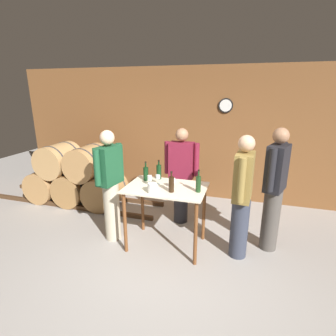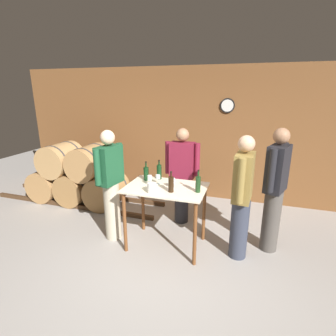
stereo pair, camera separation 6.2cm
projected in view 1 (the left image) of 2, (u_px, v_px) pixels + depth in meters
name	position (u px, v px, depth m)	size (l,w,h in m)	color
ground_plane	(160.00, 272.00, 3.36)	(14.00, 14.00, 0.00)	#9E9993
back_wall	(200.00, 134.00, 5.42)	(8.40, 0.08, 2.70)	brown
barrel_rack	(75.00, 177.00, 5.29)	(3.56, 0.76, 1.22)	#4C331E
tasting_table	(166.00, 198.00, 3.73)	(1.12, 0.77, 0.93)	beige
wine_bottle_far_left	(146.00, 173.00, 3.92)	(0.08, 0.08, 0.29)	black
wine_bottle_left	(159.00, 172.00, 3.98)	(0.08, 0.08, 0.30)	black
wine_bottle_center	(171.00, 184.00, 3.47)	(0.07, 0.07, 0.29)	black
wine_bottle_right	(198.00, 183.00, 3.47)	(0.07, 0.07, 0.31)	#193819
wine_glass_near_left	(150.00, 178.00, 3.73)	(0.06, 0.06, 0.14)	silver
wine_glass_near_center	(158.00, 177.00, 3.77)	(0.06, 0.06, 0.14)	silver
wine_glass_near_right	(173.00, 181.00, 3.62)	(0.07, 0.07, 0.14)	silver
ice_bucket	(152.00, 188.00, 3.46)	(0.12, 0.12, 0.13)	white
person_host	(274.00, 188.00, 3.60)	(0.34, 0.56, 1.77)	#4C4742
person_visitor_with_scarf	(242.00, 196.00, 3.44)	(0.25, 0.59, 1.71)	#333847
person_visitor_bearded	(181.00, 174.00, 4.41)	(0.59, 0.24, 1.65)	#232328
person_visitor_near_door	(110.00, 184.00, 3.88)	(0.29, 0.58, 1.70)	#B7AD93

